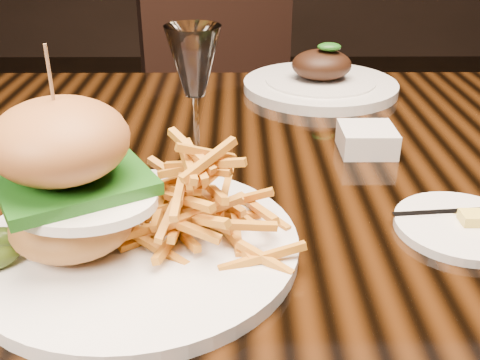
{
  "coord_description": "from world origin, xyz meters",
  "views": [
    {
      "loc": [
        -0.04,
        -0.67,
        1.07
      ],
      "look_at": [
        -0.04,
        -0.16,
        0.81
      ],
      "focal_mm": 42.0,
      "sensor_mm": 36.0,
      "label": 1
    }
  ],
  "objects_px": {
    "far_dish": "(320,82)",
    "wine_glass": "(194,67)",
    "chair_far": "(233,102)",
    "burger_plate": "(132,201)",
    "dining_table": "(267,217)"
  },
  "relations": [
    {
      "from": "burger_plate",
      "to": "chair_far",
      "type": "xyz_separation_m",
      "value": [
        0.09,
        1.08,
        -0.27
      ]
    },
    {
      "from": "far_dish",
      "to": "burger_plate",
      "type": "bearing_deg",
      "value": -115.92
    },
    {
      "from": "dining_table",
      "to": "chair_far",
      "type": "bearing_deg",
      "value": 93.29
    },
    {
      "from": "far_dish",
      "to": "chair_far",
      "type": "xyz_separation_m",
      "value": [
        -0.16,
        0.56,
        -0.23
      ]
    },
    {
      "from": "dining_table",
      "to": "wine_glass",
      "type": "relative_size",
      "value": 8.6
    },
    {
      "from": "burger_plate",
      "to": "chair_far",
      "type": "height_order",
      "value": "burger_plate"
    },
    {
      "from": "wine_glass",
      "to": "chair_far",
      "type": "xyz_separation_m",
      "value": [
        0.04,
        0.89,
        -0.35
      ]
    },
    {
      "from": "dining_table",
      "to": "burger_plate",
      "type": "distance_m",
      "value": 0.28
    },
    {
      "from": "burger_plate",
      "to": "chair_far",
      "type": "bearing_deg",
      "value": 67.44
    },
    {
      "from": "dining_table",
      "to": "chair_far",
      "type": "distance_m",
      "value": 0.9
    },
    {
      "from": "far_dish",
      "to": "wine_glass",
      "type": "bearing_deg",
      "value": -122.08
    },
    {
      "from": "chair_far",
      "to": "far_dish",
      "type": "bearing_deg",
      "value": -95.34
    },
    {
      "from": "dining_table",
      "to": "far_dish",
      "type": "height_order",
      "value": "far_dish"
    },
    {
      "from": "dining_table",
      "to": "far_dish",
      "type": "relative_size",
      "value": 5.66
    },
    {
      "from": "burger_plate",
      "to": "wine_glass",
      "type": "relative_size",
      "value": 1.73
    }
  ]
}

